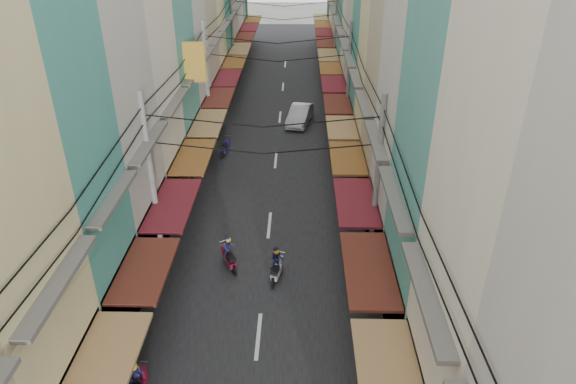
# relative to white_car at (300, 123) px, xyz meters

# --- Properties ---
(ground) EXTENTS (160.00, 160.00, 0.00)m
(ground) POSITION_rel_white_car_xyz_m (-1.59, -20.70, 0.00)
(ground) COLOR #61615C
(ground) RESTS_ON ground
(road) EXTENTS (10.00, 80.00, 0.02)m
(road) POSITION_rel_white_car_xyz_m (-1.59, -0.70, 0.01)
(road) COLOR black
(road) RESTS_ON ground
(sidewalk_left) EXTENTS (3.00, 80.00, 0.06)m
(sidewalk_left) POSITION_rel_white_car_xyz_m (-8.09, -0.70, 0.03)
(sidewalk_left) COLOR gray
(sidewalk_left) RESTS_ON ground
(sidewalk_right) EXTENTS (3.00, 80.00, 0.06)m
(sidewalk_right) POSITION_rel_white_car_xyz_m (4.91, -0.70, 0.03)
(sidewalk_right) COLOR gray
(sidewalk_right) RESTS_ON ground
(building_row_right) EXTENTS (7.80, 68.98, 22.59)m
(building_row_right) POSITION_rel_white_car_xyz_m (6.33, -4.26, 9.41)
(building_row_right) COLOR teal
(building_row_right) RESTS_ON ground
(utility_poles) EXTENTS (10.20, 66.13, 8.20)m
(utility_poles) POSITION_rel_white_car_xyz_m (-1.59, -5.69, 6.59)
(utility_poles) COLOR gray
(utility_poles) RESTS_ON ground
(white_car) EXTENTS (5.14, 2.83, 1.72)m
(white_car) POSITION_rel_white_car_xyz_m (0.00, 0.00, 0.00)
(white_car) COLOR silver
(white_car) RESTS_ON ground
(bicycle) EXTENTS (1.87, 0.92, 1.23)m
(bicycle) POSITION_rel_white_car_xyz_m (5.91, -21.35, 0.00)
(bicycle) COLOR black
(bicycle) RESTS_ON ground
(moving_scooters) EXTENTS (8.04, 21.59, 1.73)m
(moving_scooters) POSITION_rel_white_car_xyz_m (-2.60, -16.90, 0.51)
(moving_scooters) COLOR black
(moving_scooters) RESTS_ON ground
(parked_scooters) EXTENTS (12.80, 12.23, 0.97)m
(parked_scooters) POSITION_rel_white_car_xyz_m (2.57, -25.19, 0.46)
(parked_scooters) COLOR black
(parked_scooters) RESTS_ON ground
(pedestrians) EXTENTS (12.91, 23.76, 2.21)m
(pedestrians) POSITION_rel_white_car_xyz_m (-5.14, -18.86, 1.04)
(pedestrians) COLOR #291F29
(pedestrians) RESTS_ON ground
(traffic_sign) EXTENTS (0.10, 0.63, 2.86)m
(traffic_sign) POSITION_rel_white_car_xyz_m (4.36, -22.66, 2.08)
(traffic_sign) COLOR gray
(traffic_sign) RESTS_ON ground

